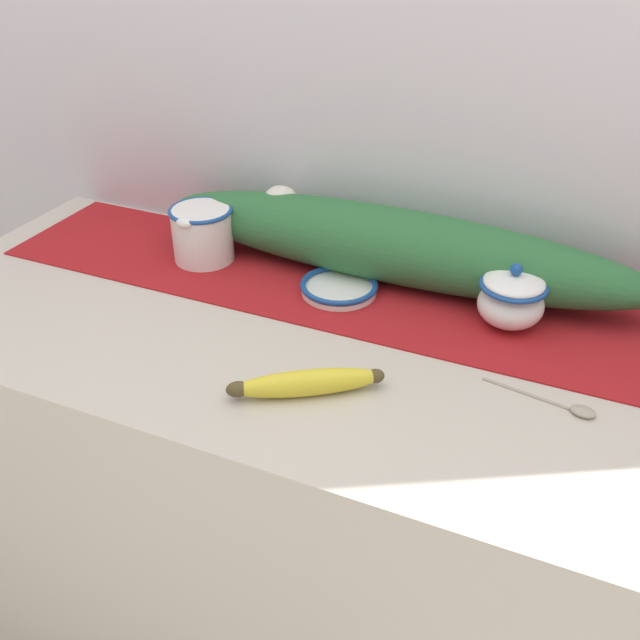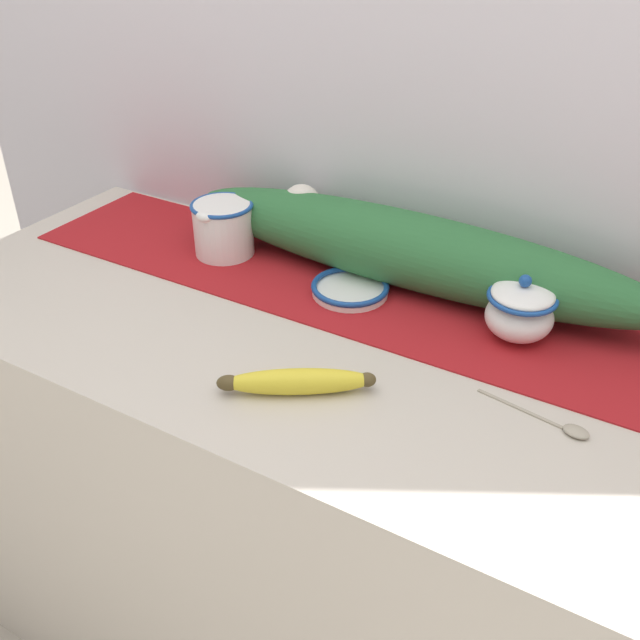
{
  "view_description": "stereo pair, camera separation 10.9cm",
  "coord_description": "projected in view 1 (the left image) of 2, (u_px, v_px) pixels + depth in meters",
  "views": [
    {
      "loc": [
        0.34,
        -0.87,
        1.54
      ],
      "look_at": [
        -0.03,
        -0.03,
        0.96
      ],
      "focal_mm": 40.0,
      "sensor_mm": 36.0,
      "label": 1
    },
    {
      "loc": [
        0.44,
        -0.82,
        1.54
      ],
      "look_at": [
        -0.03,
        -0.03,
        0.96
      ],
      "focal_mm": 40.0,
      "sensor_mm": 36.0,
      "label": 2
    }
  ],
  "objects": [
    {
      "name": "countertop",
      "position": [
        341.0,
        537.0,
        1.37
      ],
      "size": [
        1.58,
        0.61,
        0.91
      ],
      "primitive_type": "cube",
      "color": "beige",
      "rests_on": "ground_plane"
    },
    {
      "name": "small_dish",
      "position": [
        339.0,
        287.0,
        1.26
      ],
      "size": [
        0.14,
        0.14,
        0.02
      ],
      "color": "white",
      "rests_on": "countertop"
    },
    {
      "name": "cream_pitcher",
      "position": [
        203.0,
        232.0,
        1.34
      ],
      "size": [
        0.12,
        0.14,
        0.11
      ],
      "color": "white",
      "rests_on": "countertop"
    },
    {
      "name": "sugar_bowl",
      "position": [
        512.0,
        298.0,
        1.15
      ],
      "size": [
        0.11,
        0.11,
        0.11
      ],
      "color": "white",
      "rests_on": "countertop"
    },
    {
      "name": "banana",
      "position": [
        306.0,
        383.0,
        1.01
      ],
      "size": [
        0.2,
        0.15,
        0.04
      ],
      "rotation": [
        0.0,
        0.0,
        0.57
      ],
      "color": "yellow",
      "rests_on": "countertop"
    },
    {
      "name": "poinsettia_garland",
      "position": [
        393.0,
        244.0,
        1.27
      ],
      "size": [
        0.91,
        0.15,
        0.13
      ],
      "color": "#2D6B38",
      "rests_on": "countertop"
    },
    {
      "name": "back_wall",
      "position": [
        419.0,
        105.0,
        1.23
      ],
      "size": [
        2.38,
        0.04,
        2.4
      ],
      "primitive_type": "cube",
      "color": "silver",
      "rests_on": "ground_plane"
    },
    {
      "name": "spoon",
      "position": [
        574.0,
        409.0,
        0.99
      ],
      "size": [
        0.16,
        0.04,
        0.01
      ],
      "rotation": [
        0.0,
        0.0,
        -0.17
      ],
      "color": "#A89E89",
      "rests_on": "countertop"
    },
    {
      "name": "table_runner",
      "position": [
        378.0,
        297.0,
        1.25
      ],
      "size": [
        1.45,
        0.28,
        0.0
      ],
      "primitive_type": "cube",
      "color": "#A8191E",
      "rests_on": "countertop"
    }
  ]
}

